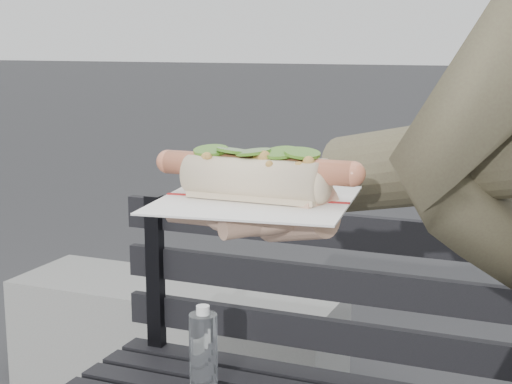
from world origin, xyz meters
TOP-DOWN VIEW (x-y plane):
  - concrete_block at (-1.02, 1.63)m, footprint 1.20×0.40m
  - held_hotdog at (0.19, 0.05)m, footprint 0.64×0.32m

SIDE VIEW (x-z plane):
  - concrete_block at x=-1.02m, z-range 0.00..0.40m
  - held_hotdog at x=0.19m, z-range 1.05..1.25m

